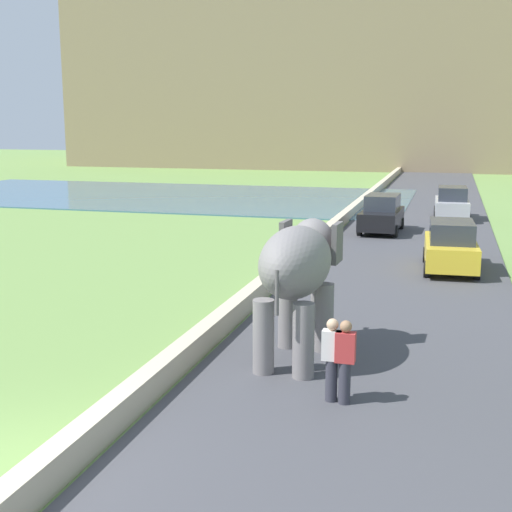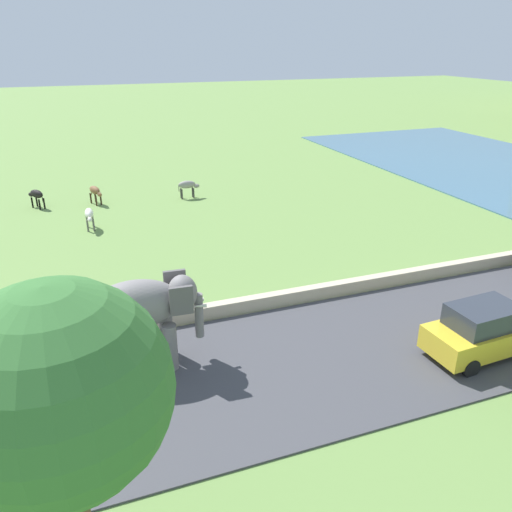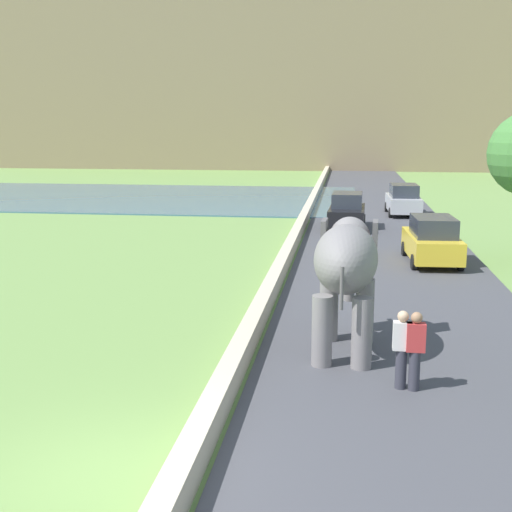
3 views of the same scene
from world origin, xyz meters
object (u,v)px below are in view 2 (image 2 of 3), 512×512
cow_white (89,215)px  cow_brown (95,191)px  person_beside_elephant (75,383)px  car_yellow (485,330)px  elephant (144,309)px  person_trailing (76,377)px  cow_grey (188,185)px  cow_black (36,195)px

cow_white → cow_brown: bearing=172.0°
person_beside_elephant → cow_brown: person_beside_elephant is taller
person_beside_elephant → cow_brown: 19.93m
car_yellow → cow_white: bearing=-146.5°
elephant → car_yellow: elephant is taller
person_trailing → cow_grey: person_trailing is taller
cow_grey → person_beside_elephant: bearing=-21.9°
cow_grey → cow_white: 7.54m
person_beside_elephant → cow_black: bearing=-175.9°
person_beside_elephant → car_yellow: 12.65m
cow_brown → cow_grey: same height
car_yellow → cow_black: 26.12m
person_trailing → cow_brown: size_ratio=1.15×
person_beside_elephant → car_yellow: size_ratio=0.40×
person_beside_elephant → car_yellow: car_yellow is taller
elephant → cow_grey: 18.68m
elephant → car_yellow: (3.14, 10.33, -1.14)m
elephant → person_beside_elephant: bearing=-58.3°
elephant → cow_grey: size_ratio=2.51×
elephant → cow_brown: (-18.47, -0.21, -1.20)m
cow_white → car_yellow: bearing=33.5°
person_trailing → cow_black: size_ratio=1.22×
person_beside_elephant → person_trailing: size_ratio=1.00×
person_trailing → person_beside_elephant: bearing=-12.2°
person_beside_elephant → cow_grey: person_beside_elephant is taller
elephant → cow_black: elephant is taller
elephant → cow_black: size_ratio=2.63×
cow_brown → cow_white: 4.73m
cow_brown → elephant: bearing=0.7°
person_trailing → cow_brown: person_trailing is taller
person_beside_elephant → cow_grey: bearing=158.1°
elephant → cow_white: 13.87m
person_beside_elephant → cow_white: 15.21m
person_beside_elephant → cow_black: size_ratio=1.22×
cow_white → elephant: bearing=3.6°
cow_black → cow_white: same height
elephant → cow_brown: size_ratio=2.48×
cow_brown → cow_white: same height
cow_grey → elephant: bearing=-17.2°
car_yellow → person_beside_elephant: bearing=-98.1°
cow_grey → cow_black: size_ratio=1.05×
cow_grey → cow_black: 9.22m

